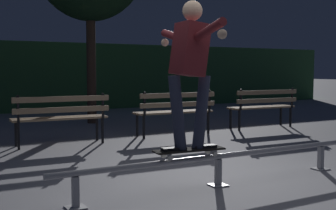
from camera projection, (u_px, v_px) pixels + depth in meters
name	position (u px, v px, depth m)	size (l,w,h in m)	color
ground_plane	(212.00, 183.00, 4.95)	(90.00, 90.00, 0.00)	gray
hedge_backdrop	(26.00, 77.00, 13.60)	(24.00, 1.20, 2.14)	#2D5B33
grind_rail	(218.00, 161.00, 4.83)	(3.82, 0.18, 0.36)	#9E9EA3
skateboard	(189.00, 150.00, 4.63)	(0.80, 0.28, 0.09)	black
skateboarder	(190.00, 62.00, 4.56)	(0.63, 1.40, 1.56)	black
park_bench_left_center	(61.00, 114.00, 7.38)	(1.62, 0.48, 0.88)	black
park_bench_right_center	(175.00, 108.00, 8.47)	(1.62, 0.48, 0.88)	black
park_bench_rightmost	(264.00, 104.00, 9.57)	(1.62, 0.48, 0.88)	black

